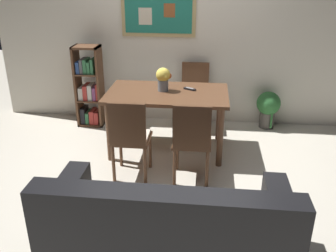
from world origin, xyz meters
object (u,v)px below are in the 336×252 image
at_px(dining_table, 167,100).
at_px(potted_ivy, 268,107).
at_px(leather_couch, 168,234).
at_px(tv_remote, 190,89).
at_px(dining_chair_near_right, 192,136).
at_px(flower_vase, 163,78).
at_px(dining_chair_near_left, 130,133).
at_px(dining_chair_far_right, 195,90).
at_px(bookshelf, 90,90).

relative_size(dining_table, potted_ivy, 2.68).
bearing_deg(leather_couch, tv_remote, 89.07).
bearing_deg(dining_chair_near_right, flower_vase, 116.22).
xyz_separation_m(dining_table, potted_ivy, (1.34, 0.84, -0.35)).
relative_size(dining_chair_near_left, leather_couch, 0.51).
xyz_separation_m(dining_chair_far_right, tv_remote, (-0.04, -0.67, 0.23)).
relative_size(dining_chair_far_right, potted_ivy, 1.68).
bearing_deg(potted_ivy, flower_vase, -150.44).
bearing_deg(dining_chair_near_left, dining_table, 67.18).
bearing_deg(tv_remote, dining_chair_far_right, 86.77).
distance_m(leather_couch, flower_vase, 2.15).
xyz_separation_m(dining_chair_near_left, tv_remote, (0.57, 0.86, 0.23)).
height_order(bookshelf, flower_vase, bookshelf).
bearing_deg(tv_remote, bookshelf, 158.75).
bearing_deg(dining_chair_near_right, leather_couch, -95.10).
xyz_separation_m(dining_chair_near_right, bookshelf, (-1.53, 1.43, -0.01)).
bearing_deg(leather_couch, dining_table, 96.52).
distance_m(flower_vase, tv_remote, 0.36).
distance_m(dining_chair_near_left, flower_vase, 0.92).
bearing_deg(flower_vase, potted_ivy, 29.56).
xyz_separation_m(dining_chair_near_left, leather_couch, (0.54, -1.25, -0.23)).
relative_size(dining_chair_near_left, potted_ivy, 1.68).
relative_size(dining_chair_near_left, flower_vase, 3.23).
distance_m(dining_chair_near_right, flower_vase, 0.97).
distance_m(dining_table, bookshelf, 1.38).
bearing_deg(tv_remote, potted_ivy, 33.84).
bearing_deg(potted_ivy, dining_chair_near_right, -122.31).
bearing_deg(potted_ivy, dining_chair_near_left, -136.25).
height_order(potted_ivy, tv_remote, tv_remote).
distance_m(leather_couch, potted_ivy, 3.04).
relative_size(dining_chair_near_right, leather_couch, 0.51).
distance_m(dining_table, leather_couch, 2.03).
xyz_separation_m(dining_table, flower_vase, (-0.05, 0.05, 0.26)).
height_order(dining_chair_near_left, tv_remote, dining_chair_near_left).
bearing_deg(dining_table, flower_vase, 136.69).
xyz_separation_m(dining_chair_near_right, dining_chair_far_right, (-0.04, 1.53, 0.00)).
bearing_deg(flower_vase, leather_couch, -82.16).
xyz_separation_m(dining_chair_far_right, leather_couch, (-0.07, -2.77, -0.23)).
height_order(dining_chair_near_right, flower_vase, flower_vase).
distance_m(bookshelf, tv_remote, 1.57).
height_order(dining_chair_far_right, tv_remote, dining_chair_far_right).
distance_m(dining_chair_near_left, potted_ivy, 2.30).
height_order(potted_ivy, flower_vase, flower_vase).
height_order(dining_chair_near_right, leather_couch, dining_chair_near_right).
height_order(dining_table, flower_vase, flower_vase).
distance_m(leather_couch, bookshelf, 3.03).
xyz_separation_m(dining_chair_near_left, bookshelf, (-0.88, 1.42, -0.01)).
xyz_separation_m(leather_couch, potted_ivy, (1.12, 2.83, -0.00)).
bearing_deg(dining_chair_far_right, dining_table, -110.89).
xyz_separation_m(dining_chair_near_right, dining_chair_near_left, (-0.65, 0.00, 0.00)).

